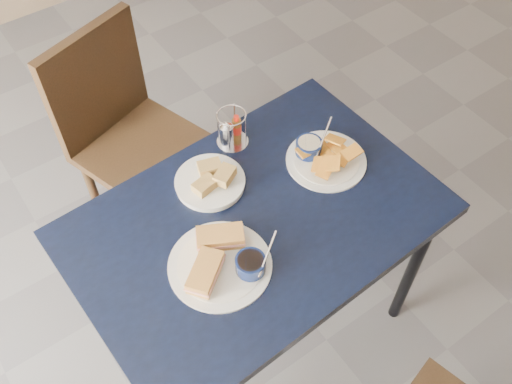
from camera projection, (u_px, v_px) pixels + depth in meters
ground at (281, 284)px, 2.49m from camera, size 6.00×6.00×0.00m
dining_table at (256, 231)px, 1.84m from camera, size 1.18×0.82×0.75m
chair_far at (128, 122)px, 2.33m from camera, size 0.56×0.55×0.95m
sandwich_plate at (222, 260)px, 1.67m from camera, size 0.32×0.31×0.12m
plantain_plate at (321, 156)px, 1.92m from camera, size 0.27×0.27×0.12m
bread_basket at (211, 181)px, 1.85m from camera, size 0.23×0.23×0.07m
condiment_caddy at (231, 131)px, 1.94m from camera, size 0.11×0.11×0.14m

